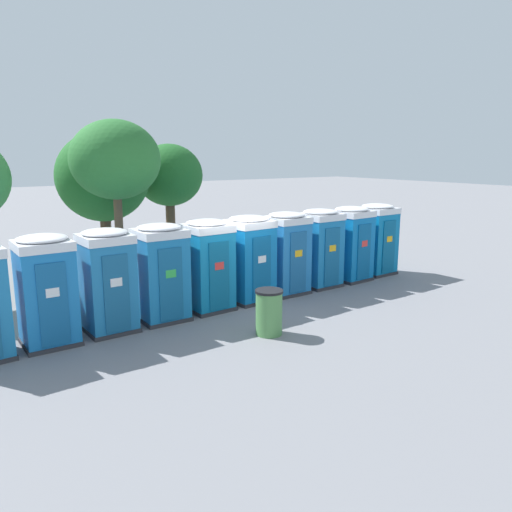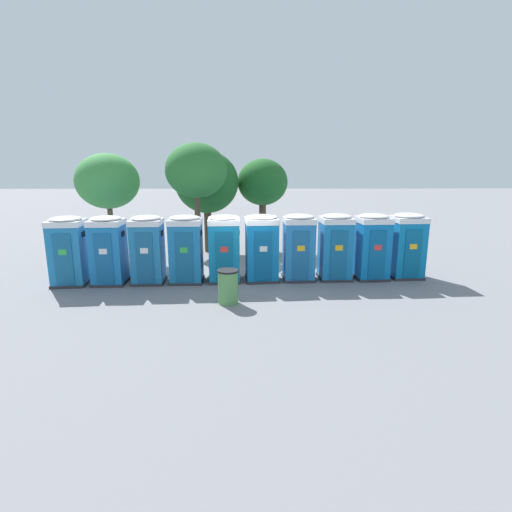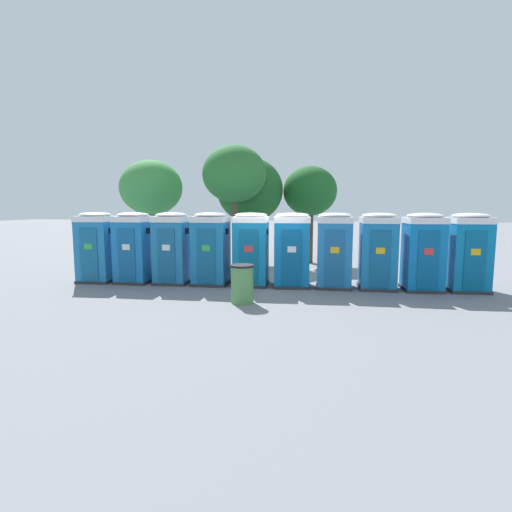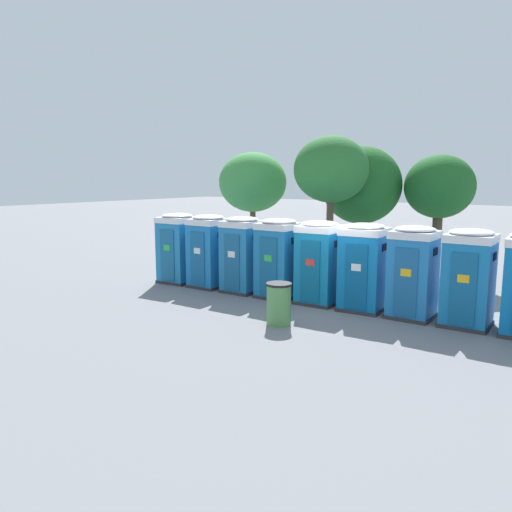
% 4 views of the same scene
% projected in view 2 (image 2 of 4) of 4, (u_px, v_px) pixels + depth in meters
% --- Properties ---
extents(ground_plane, '(120.00, 120.00, 0.00)m').
position_uv_depth(ground_plane, '(243.00, 279.00, 15.52)').
color(ground_plane, slate).
extents(portapotty_0, '(1.30, 1.30, 2.54)m').
position_uv_depth(portapotty_0, '(69.00, 251.00, 14.59)').
color(portapotty_0, '#2D2D33').
rests_on(portapotty_0, ground).
extents(portapotty_1, '(1.22, 1.23, 2.54)m').
position_uv_depth(portapotty_1, '(108.00, 250.00, 14.71)').
color(portapotty_1, '#2D2D33').
rests_on(portapotty_1, ground).
extents(portapotty_2, '(1.22, 1.25, 2.54)m').
position_uv_depth(portapotty_2, '(148.00, 249.00, 14.83)').
color(portapotty_2, '#2D2D33').
rests_on(portapotty_2, ground).
extents(portapotty_3, '(1.24, 1.22, 2.54)m').
position_uv_depth(portapotty_3, '(186.00, 249.00, 14.92)').
color(portapotty_3, '#2D2D33').
rests_on(portapotty_3, ground).
extents(portapotty_4, '(1.26, 1.27, 2.54)m').
position_uv_depth(portapotty_4, '(224.00, 248.00, 15.04)').
color(portapotty_4, '#2D2D33').
rests_on(portapotty_4, ground).
extents(portapotty_5, '(1.32, 1.30, 2.54)m').
position_uv_depth(portapotty_5, '(262.00, 247.00, 15.14)').
color(portapotty_5, '#2D2D33').
rests_on(portapotty_5, ground).
extents(portapotty_6, '(1.21, 1.23, 2.54)m').
position_uv_depth(portapotty_6, '(299.00, 247.00, 15.24)').
color(portapotty_6, '#2D2D33').
rests_on(portapotty_6, ground).
extents(portapotty_7, '(1.23, 1.24, 2.54)m').
position_uv_depth(portapotty_7, '(335.00, 246.00, 15.33)').
color(portapotty_7, '#2D2D33').
rests_on(portapotty_7, ground).
extents(portapotty_8, '(1.30, 1.29, 2.54)m').
position_uv_depth(portapotty_8, '(372.00, 246.00, 15.37)').
color(portapotty_8, '#2D2D33').
rests_on(portapotty_8, ground).
extents(portapotty_9, '(1.26, 1.26, 2.54)m').
position_uv_depth(portapotty_9, '(407.00, 245.00, 15.56)').
color(portapotty_9, '#2D2D33').
rests_on(portapotty_9, ground).
extents(street_tree_0, '(2.57, 2.57, 4.66)m').
position_uv_depth(street_tree_0, '(263.00, 183.00, 20.49)').
color(street_tree_0, '#4C3826').
rests_on(street_tree_0, ground).
extents(street_tree_1, '(2.70, 2.70, 5.30)m').
position_uv_depth(street_tree_1, '(196.00, 171.00, 17.50)').
color(street_tree_1, brown).
rests_on(street_tree_1, ground).
extents(street_tree_2, '(2.88, 2.88, 4.87)m').
position_uv_depth(street_tree_2, '(108.00, 182.00, 18.39)').
color(street_tree_2, brown).
rests_on(street_tree_2, ground).
extents(street_tree_3, '(3.12, 3.12, 5.03)m').
position_uv_depth(street_tree_3, '(207.00, 183.00, 19.68)').
color(street_tree_3, '#4C3826').
rests_on(street_tree_3, ground).
extents(trash_can, '(0.68, 0.68, 1.10)m').
position_uv_depth(trash_can, '(228.00, 287.00, 12.72)').
color(trash_can, '#518C4C').
rests_on(trash_can, ground).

